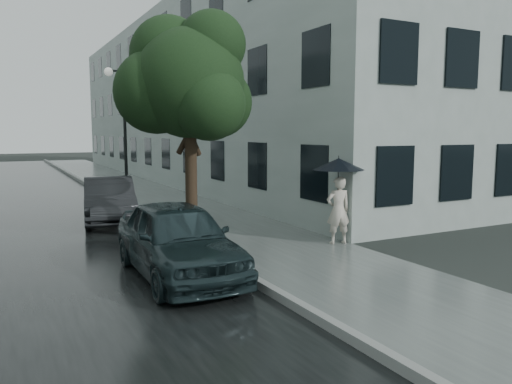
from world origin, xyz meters
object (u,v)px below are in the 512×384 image
car_near (178,239)px  car_far (109,199)px  street_tree (188,82)px  lamp_post (121,126)px  pedestrian (338,210)px

car_near → car_far: bearing=90.6°
street_tree → car_near: bearing=-114.9°
lamp_post → car_near: 11.18m
street_tree → car_far: bearing=106.4°
street_tree → car_near: (-1.18, -2.54, -3.14)m
lamp_post → car_far: (-1.40, -4.41, -2.25)m
street_tree → lamp_post: bearing=88.3°
lamp_post → car_near: (-1.42, -10.86, -2.21)m
street_tree → car_far: size_ratio=1.37×
car_near → car_far: (0.02, 6.45, -0.04)m
street_tree → car_far: street_tree is taller
pedestrian → lamp_post: 10.68m
street_tree → lamp_post: size_ratio=1.08×
lamp_post → car_near: size_ratio=1.24×
lamp_post → car_far: 5.15m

